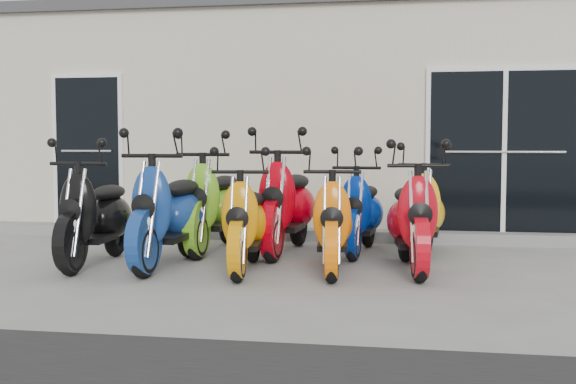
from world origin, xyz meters
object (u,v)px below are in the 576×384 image
Objects in this scene: scooter_front_red at (412,205)px; scooter_back_green at (214,191)px; scooter_front_orange_b at (333,209)px; scooter_back_yellow at (426,199)px; scooter_front_black at (95,202)px; scooter_back_blue at (362,200)px; scooter_front_blue at (169,198)px; scooter_front_orange_a at (246,209)px; scooter_back_red at (287,191)px.

scooter_back_green is (-2.36, 0.96, 0.05)m from scooter_front_red.
scooter_front_orange_b is 1.56m from scooter_back_yellow.
scooter_front_black reaches higher than scooter_back_blue.
scooter_front_blue is 1.14m from scooter_back_green.
scooter_front_orange_a is at bearing -122.92° from scooter_back_blue.
scooter_back_red reaches higher than scooter_front_orange_a.
scooter_back_green reaches higher than scooter_back_yellow.
scooter_back_green reaches higher than scooter_front_orange_a.
scooter_front_orange_b is at bearing 3.02° from scooter_front_orange_a.
scooter_back_red is 1.17× the size of scooter_back_blue.
scooter_back_yellow is (1.83, 1.36, 0.02)m from scooter_front_orange_a.
scooter_front_blue is at bearing -142.49° from scooter_back_blue.
scooter_front_black is 2.56m from scooter_front_orange_b.
scooter_front_red is at bearing -94.27° from scooter_back_yellow.
scooter_front_red is at bearing 5.33° from scooter_front_orange_a.
scooter_back_yellow is at bearing 74.82° from scooter_front_red.
scooter_front_orange_b is at bearing -173.78° from scooter_front_red.
scooter_back_green is (-1.57, 1.14, 0.09)m from scooter_front_orange_b.
scooter_back_red is at bearing -171.79° from scooter_back_yellow.
scooter_back_red reaches higher than scooter_back_green.
scooter_back_green is at bearing -173.82° from scooter_back_yellow.
scooter_front_orange_b is 0.95× the size of scooter_front_red.
scooter_front_blue is 1.11× the size of scooter_back_yellow.
scooter_back_red is at bearing 115.45° from scooter_front_orange_b.
scooter_front_blue is at bearing 0.97° from scooter_front_black.
scooter_front_orange_a is 0.94× the size of scooter_front_red.
scooter_front_orange_a is 1.77m from scooter_back_blue.
scooter_back_red is at bearing 75.19° from scooter_front_orange_a.
scooter_front_orange_a is 1.27m from scooter_back_red.
scooter_front_black is 0.91× the size of scooter_back_red.
scooter_front_blue reaches higher than scooter_back_yellow.
scooter_front_red is 0.91× the size of scooter_back_red.
scooter_front_orange_a is 1.00× the size of scooter_front_orange_b.
scooter_back_yellow is at bearing 3.35° from scooter_back_green.
scooter_back_red is at bearing -0.32° from scooter_back_green.
scooter_back_blue is at bearing 5.27° from scooter_back_green.
scooter_back_blue is (1.08, 1.40, -0.00)m from scooter_front_orange_a.
scooter_front_orange_a is 1.70m from scooter_front_red.
scooter_front_orange_b is at bearing 1.26° from scooter_front_blue.
scooter_back_blue is (2.77, 1.30, -0.05)m from scooter_front_black.
scooter_back_red is (1.89, 1.15, 0.06)m from scooter_front_black.
scooter_back_green is at bearing 47.28° from scooter_front_black.
scooter_front_blue is 1.08× the size of scooter_front_red.
scooter_front_blue is at bearing -131.03° from scooter_back_red.
scooter_back_yellow reaches higher than scooter_front_orange_a.
scooter_back_red is at bearing -165.40° from scooter_back_blue.
scooter_front_black is at bearing -129.00° from scooter_back_green.
scooter_front_orange_a is at bearing -176.29° from scooter_front_red.
scooter_front_black is at bearing -156.08° from scooter_back_yellow.
scooter_front_blue is 1.15× the size of scooter_back_blue.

